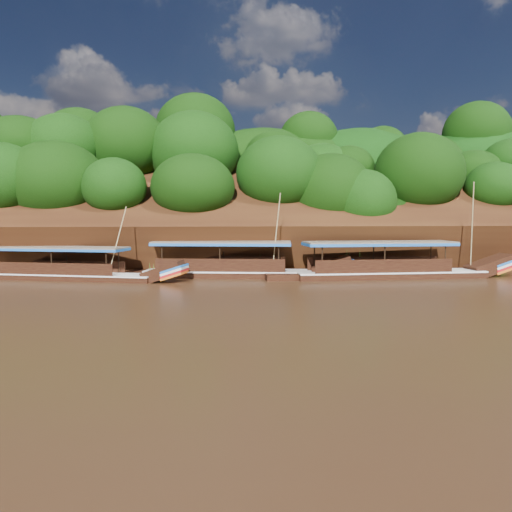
# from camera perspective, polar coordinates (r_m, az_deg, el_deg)

# --- Properties ---
(ground) EXTENTS (160.00, 160.00, 0.00)m
(ground) POSITION_cam_1_polar(r_m,az_deg,el_deg) (29.41, 1.32, -4.27)
(ground) COLOR black
(ground) RESTS_ON ground
(riverbank) EXTENTS (120.00, 30.06, 19.40)m
(riverbank) POSITION_cam_1_polar(r_m,az_deg,el_deg) (51.75, -1.69, 1.71)
(riverbank) COLOR black
(riverbank) RESTS_ON ground
(boat_0) EXTENTS (16.55, 3.13, 7.42)m
(boat_0) POSITION_cam_1_polar(r_m,az_deg,el_deg) (38.02, 16.25, -1.50)
(boat_0) COLOR black
(boat_0) RESTS_ON ground
(boat_1) EXTENTS (15.48, 4.59, 6.62)m
(boat_1) POSITION_cam_1_polar(r_m,az_deg,el_deg) (36.84, -1.47, -1.51)
(boat_1) COLOR black
(boat_1) RESTS_ON ground
(boat_2) EXTENTS (14.79, 5.84, 5.61)m
(boat_2) POSITION_cam_1_polar(r_m,az_deg,el_deg) (37.42, -19.53, -1.80)
(boat_2) COLOR black
(boat_2) RESTS_ON ground
(reeds) EXTENTS (48.84, 2.51, 2.17)m
(reeds) POSITION_cam_1_polar(r_m,az_deg,el_deg) (38.51, -4.59, -0.81)
(reeds) COLOR #356C1B
(reeds) RESTS_ON ground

